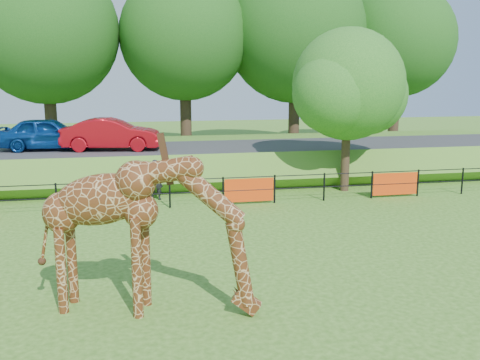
% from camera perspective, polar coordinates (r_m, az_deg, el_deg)
% --- Properties ---
extents(ground, '(90.00, 90.00, 0.00)m').
position_cam_1_polar(ground, '(12.43, -4.86, -11.94)').
color(ground, '#366619').
rests_on(ground, ground).
extents(giraffe, '(4.70, 2.23, 3.33)m').
position_cam_1_polar(giraffe, '(11.12, -9.90, -5.76)').
color(giraffe, '#5A2B12').
rests_on(giraffe, ground).
extents(perimeter_fence, '(28.07, 0.10, 1.10)m').
position_cam_1_polar(perimeter_fence, '(19.88, -7.50, -1.43)').
color(perimeter_fence, black).
rests_on(perimeter_fence, ground).
extents(embankment, '(40.00, 9.00, 1.30)m').
position_cam_1_polar(embankment, '(27.22, -8.59, 2.19)').
color(embankment, '#366619').
rests_on(embankment, ground).
extents(road, '(40.00, 5.00, 0.12)m').
position_cam_1_polar(road, '(25.64, -8.47, 3.24)').
color(road, '#2D2C2F').
rests_on(road, embankment).
extents(car_blue, '(4.52, 2.05, 1.51)m').
position_cam_1_polar(car_blue, '(26.25, -19.76, 4.67)').
color(car_blue, '#124497').
rests_on(car_blue, road).
extents(car_red, '(4.62, 2.15, 1.47)m').
position_cam_1_polar(car_red, '(25.37, -13.53, 4.77)').
color(car_red, '#B80D17').
rests_on(car_red, road).
extents(visitor, '(0.66, 0.51, 1.61)m').
position_cam_1_polar(visitor, '(21.23, -9.02, 0.03)').
color(visitor, black).
rests_on(visitor, ground).
extents(tree_east, '(5.40, 4.71, 6.76)m').
position_cam_1_polar(tree_east, '(22.78, 11.65, 9.52)').
color(tree_east, black).
rests_on(tree_east, ground).
extents(bg_tree_line, '(37.30, 8.80, 11.82)m').
position_cam_1_polar(bg_tree_line, '(33.59, -6.16, 15.15)').
color(bg_tree_line, black).
rests_on(bg_tree_line, ground).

